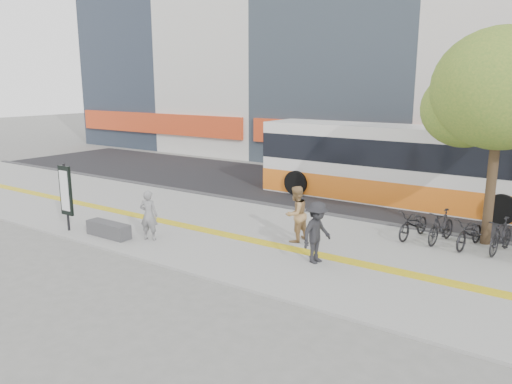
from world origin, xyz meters
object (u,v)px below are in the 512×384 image
Objects in this scene: bench at (109,230)px; pedestrian_dark at (317,232)px; signboard at (66,192)px; bus at (399,167)px; seated_woman at (149,215)px; street_tree at (501,92)px; pedestrian_tan at (296,214)px.

bench is 6.61m from pedestrian_dark.
bench is 0.73× the size of signboard.
bus reaches higher than pedestrian_dark.
pedestrian_dark is (5.10, 1.13, 0.06)m from seated_woman.
bench is 0.96× the size of pedestrian_dark.
street_tree is 3.80× the size of pedestrian_dark.
seated_woman is 4.44m from pedestrian_tan.
pedestrian_dark reaches higher than seated_woman.
signboard is 1.29× the size of pedestrian_tan.
pedestrian_tan is at bearing 56.72° from pedestrian_dark.
seated_woman is at bearing 111.94° from pedestrian_dark.
signboard is at bearing -53.60° from pedestrian_tan.
seated_woman is at bearing -46.89° from pedestrian_tan.
bench is 0.25× the size of street_tree.
seated_woman is 0.93× the size of pedestrian_dark.
street_tree is 3.71× the size of pedestrian_tan.
seated_woman is at bearing -116.35° from bus.
street_tree reaches higher than bench.
seated_woman is (-4.55, -9.19, -0.64)m from bus.
pedestrian_dark is (6.38, 1.64, 0.60)m from bench.
bus is 8.10m from pedestrian_dark.
street_tree reaches higher than seated_woman.
signboard reaches higher than bench.
street_tree reaches higher than pedestrian_tan.
bench is 0.14× the size of bus.
street_tree is at bearing -167.70° from seated_woman.
signboard is at bearing -126.60° from bus.
bench is 1.94m from signboard.
bench is 5.83m from pedestrian_tan.
pedestrian_tan is (6.63, 3.19, -0.44)m from signboard.
signboard reaches higher than pedestrian_tan.
street_tree is at bearing -42.98° from bus.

